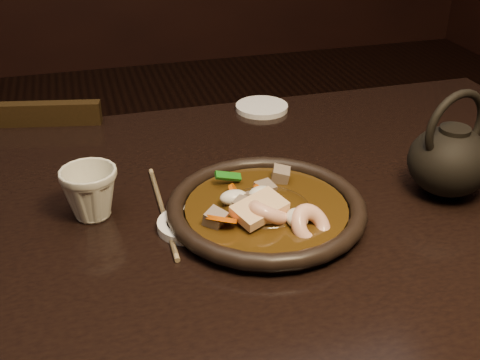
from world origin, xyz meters
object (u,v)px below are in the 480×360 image
object	(u,v)px
table	(168,275)
tea_cup	(90,191)
plate	(266,209)
chair	(48,228)
teapot	(450,158)

from	to	relation	value
table	tea_cup	world-z (taller)	tea_cup
tea_cup	plate	bearing A→B (deg)	-17.05
chair	plate	distance (m)	0.75
table	teapot	bearing A→B (deg)	-1.37
tea_cup	teapot	bearing A→B (deg)	-8.89
plate	tea_cup	xyz separation A→B (m)	(-0.25, 0.08, 0.03)
plate	tea_cup	world-z (taller)	tea_cup
table	teapot	xyz separation A→B (m)	(0.45, -0.01, 0.14)
table	teapot	world-z (taller)	teapot
plate	tea_cup	distance (m)	0.26
table	plate	xyz separation A→B (m)	(0.15, -0.00, 0.09)
tea_cup	teapot	distance (m)	0.55
chair	table	bearing A→B (deg)	122.26
plate	tea_cup	size ratio (longest dim) A/B	3.51
table	chair	world-z (taller)	chair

